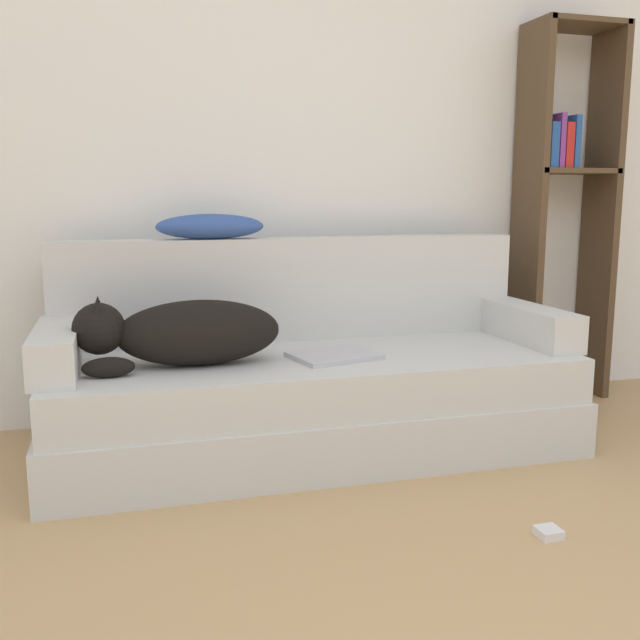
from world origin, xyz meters
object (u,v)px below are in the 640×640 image
at_px(laptop, 334,356).
at_px(power_adapter, 548,533).
at_px(throw_pillow, 210,227).
at_px(bookshelf, 564,193).
at_px(dog, 182,332).
at_px(couch, 313,402).

bearing_deg(laptop, power_adapter, -76.99).
bearing_deg(power_adapter, throw_pillow, 123.38).
height_order(laptop, bookshelf, bookshelf).
distance_m(dog, power_adapter, 1.39).
relative_size(dog, power_adapter, 10.58).
distance_m(dog, laptop, 0.58).
distance_m(couch, dog, 0.60).
bearing_deg(bookshelf, couch, -162.96).
height_order(throw_pillow, power_adapter, throw_pillow).
bearing_deg(laptop, dog, 163.98).
bearing_deg(bookshelf, laptop, -158.82).
relative_size(dog, laptop, 2.06).
xyz_separation_m(throw_pillow, bookshelf, (1.72, 0.10, 0.14)).
relative_size(throw_pillow, power_adapter, 6.37).
bearing_deg(dog, bookshelf, 14.47).
relative_size(laptop, throw_pillow, 0.81).
height_order(laptop, throw_pillow, throw_pillow).
height_order(dog, throw_pillow, throw_pillow).
bearing_deg(couch, dog, -172.78).
bearing_deg(dog, couch, 7.22).
bearing_deg(couch, throw_pillow, 137.15).
bearing_deg(couch, laptop, -57.76).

